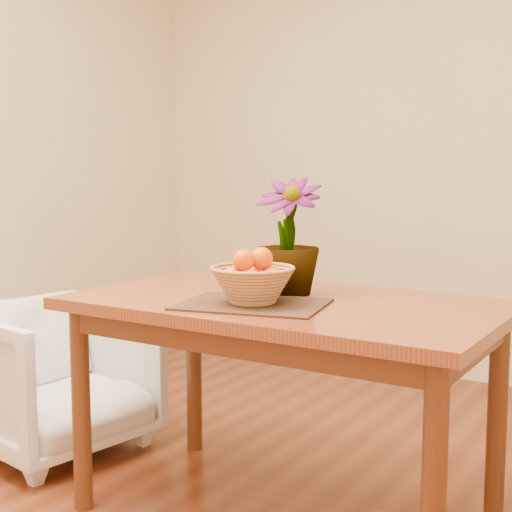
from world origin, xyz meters
The scene contains 7 objects.
wall_back centered at (0.00, 2.25, 1.35)m, with size 4.00×0.02×2.70m, color beige.
table centered at (0.00, 0.30, 0.66)m, with size 1.40×0.80×0.75m.
placemat centered at (-0.03, 0.15, 0.75)m, with size 0.45×0.34×0.01m, color #3E2316.
wicker_basket centered at (-0.03, 0.15, 0.81)m, with size 0.27×0.27×0.11m.
orange_pile centered at (-0.03, 0.15, 0.86)m, with size 0.18×0.17×0.13m.
potted_plant centered at (-0.04, 0.40, 0.95)m, with size 0.22×0.22×0.40m, color #194614.
armchair centered at (-1.11, 0.32, 0.34)m, with size 0.67×0.63×0.69m, color #826C5A.
Camera 1 is at (1.15, -1.70, 1.16)m, focal length 50.00 mm.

